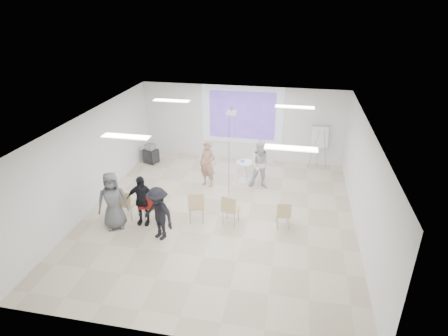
% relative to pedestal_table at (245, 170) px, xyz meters
% --- Properties ---
extents(floor, '(8.00, 9.00, 0.10)m').
position_rel_pedestal_table_xyz_m(floor, '(-0.43, -2.51, -0.48)').
color(floor, beige).
rests_on(floor, ground).
extents(ceiling, '(8.00, 9.00, 0.10)m').
position_rel_pedestal_table_xyz_m(ceiling, '(-0.43, -2.51, 2.62)').
color(ceiling, white).
rests_on(ceiling, wall_back).
extents(wall_back, '(8.00, 0.10, 3.00)m').
position_rel_pedestal_table_xyz_m(wall_back, '(-0.43, 2.04, 1.07)').
color(wall_back, silver).
rests_on(wall_back, floor).
extents(wall_left, '(0.10, 9.00, 3.00)m').
position_rel_pedestal_table_xyz_m(wall_left, '(-4.48, -2.51, 1.07)').
color(wall_left, silver).
rests_on(wall_left, floor).
extents(wall_right, '(0.10, 9.00, 3.00)m').
position_rel_pedestal_table_xyz_m(wall_right, '(3.62, -2.51, 1.07)').
color(wall_right, silver).
rests_on(wall_right, floor).
extents(projection_halo, '(3.20, 0.01, 2.30)m').
position_rel_pedestal_table_xyz_m(projection_halo, '(-0.43, 1.98, 1.42)').
color(projection_halo, silver).
rests_on(projection_halo, wall_back).
extents(projection_image, '(2.60, 0.01, 1.90)m').
position_rel_pedestal_table_xyz_m(projection_image, '(-0.43, 1.96, 1.42)').
color(projection_image, '#5A37BB').
rests_on(projection_image, wall_back).
extents(pedestal_table, '(0.81, 0.81, 0.77)m').
position_rel_pedestal_table_xyz_m(pedestal_table, '(0.00, 0.00, 0.00)').
color(pedestal_table, white).
rests_on(pedestal_table, floor).
extents(player_left, '(0.81, 0.67, 1.89)m').
position_rel_pedestal_table_xyz_m(player_left, '(-1.23, -0.60, 0.52)').
color(player_left, tan).
rests_on(player_left, floor).
extents(player_right, '(0.97, 0.79, 1.90)m').
position_rel_pedestal_table_xyz_m(player_right, '(0.60, -0.38, 0.52)').
color(player_right, silver).
rests_on(player_right, floor).
extents(controller_left, '(0.08, 0.13, 0.04)m').
position_rel_pedestal_table_xyz_m(controller_left, '(-1.05, -0.35, 0.82)').
color(controller_left, silver).
rests_on(controller_left, player_left).
extents(controller_right, '(0.05, 0.12, 0.04)m').
position_rel_pedestal_table_xyz_m(controller_right, '(0.42, -0.13, 0.86)').
color(controller_right, silver).
rests_on(controller_right, player_right).
extents(chair_far_left, '(0.51, 0.54, 0.96)m').
position_rel_pedestal_table_xyz_m(chair_far_left, '(-3.07, -3.18, 0.14)').
color(chair_far_left, '#D1B679').
rests_on(chair_far_left, floor).
extents(chair_left_mid, '(0.50, 0.52, 0.84)m').
position_rel_pedestal_table_xyz_m(chair_left_mid, '(-2.36, -3.15, 0.07)').
color(chair_left_mid, tan).
rests_on(chair_left_mid, floor).
extents(chair_left_inner, '(0.45, 0.47, 0.80)m').
position_rel_pedestal_table_xyz_m(chair_left_inner, '(-2.03, -3.14, 0.04)').
color(chair_left_inner, tan).
rests_on(chair_left_inner, floor).
extents(chair_center, '(0.59, 0.61, 1.00)m').
position_rel_pedestal_table_xyz_m(chair_center, '(-1.01, -2.96, 0.17)').
color(chair_center, tan).
rests_on(chair_center, floor).
extents(chair_right_inner, '(0.52, 0.55, 0.94)m').
position_rel_pedestal_table_xyz_m(chair_right_inner, '(-0.03, -2.88, 0.13)').
color(chair_right_inner, tan).
rests_on(chair_right_inner, floor).
extents(chair_right_far, '(0.46, 0.48, 0.85)m').
position_rel_pedestal_table_xyz_m(chair_right_far, '(1.50, -2.79, 0.08)').
color(chair_right_far, tan).
rests_on(chair_right_far, floor).
extents(red_jacket, '(0.46, 0.22, 0.43)m').
position_rel_pedestal_table_xyz_m(red_jacket, '(-2.38, -3.30, 0.29)').
color(red_jacket, maroon).
rests_on(red_jacket, chair_left_mid).
extents(laptop, '(0.33, 0.27, 0.02)m').
position_rel_pedestal_table_xyz_m(laptop, '(-2.02, -3.05, 0.00)').
color(laptop, black).
rests_on(laptop, chair_left_inner).
extents(audience_left, '(1.05, 0.66, 1.76)m').
position_rel_pedestal_table_xyz_m(audience_left, '(-2.53, -3.31, 0.45)').
color(audience_left, black).
rests_on(audience_left, floor).
extents(audience_mid, '(1.30, 1.06, 1.76)m').
position_rel_pedestal_table_xyz_m(audience_mid, '(-1.80, -3.92, 0.46)').
color(audience_mid, black).
rests_on(audience_mid, floor).
extents(audience_outer, '(1.12, 0.97, 1.93)m').
position_rel_pedestal_table_xyz_m(audience_outer, '(-3.25, -3.64, 0.54)').
color(audience_outer, '#5D5D63').
rests_on(audience_outer, floor).
extents(flipchart_easel, '(0.74, 0.57, 1.72)m').
position_rel_pedestal_table_xyz_m(flipchart_easel, '(2.59, 1.70, 0.84)').
color(flipchart_easel, '#93959B').
rests_on(flipchart_easel, floor).
extents(av_cart, '(0.64, 0.58, 0.79)m').
position_rel_pedestal_table_xyz_m(av_cart, '(-3.92, 0.90, -0.06)').
color(av_cart, black).
rests_on(av_cart, floor).
extents(ceiling_projector, '(0.30, 0.25, 3.00)m').
position_rel_pedestal_table_xyz_m(ceiling_projector, '(-0.33, -1.02, 2.26)').
color(ceiling_projector, white).
rests_on(ceiling_projector, ceiling).
extents(fluor_panel_nw, '(1.20, 0.30, 0.02)m').
position_rel_pedestal_table_xyz_m(fluor_panel_nw, '(-2.43, -0.51, 2.54)').
color(fluor_panel_nw, white).
rests_on(fluor_panel_nw, ceiling).
extents(fluor_panel_ne, '(1.20, 0.30, 0.02)m').
position_rel_pedestal_table_xyz_m(fluor_panel_ne, '(1.57, -0.51, 2.54)').
color(fluor_panel_ne, white).
rests_on(fluor_panel_ne, ceiling).
extents(fluor_panel_sw, '(1.20, 0.30, 0.02)m').
position_rel_pedestal_table_xyz_m(fluor_panel_sw, '(-2.43, -4.01, 2.54)').
color(fluor_panel_sw, white).
rests_on(fluor_panel_sw, ceiling).
extents(fluor_panel_se, '(1.20, 0.30, 0.02)m').
position_rel_pedestal_table_xyz_m(fluor_panel_se, '(1.57, -4.01, 2.54)').
color(fluor_panel_se, white).
rests_on(fluor_panel_se, ceiling).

